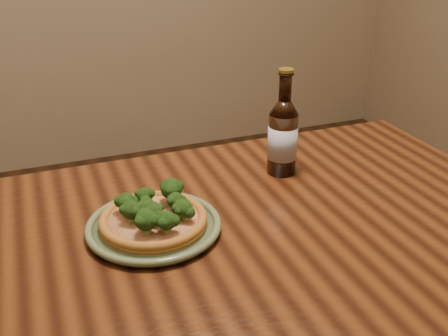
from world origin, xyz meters
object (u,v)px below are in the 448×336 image
object	(u,v)px
pizza	(154,217)
beer_bottle	(283,136)
plate	(154,226)
table	(148,316)

from	to	relation	value
pizza	beer_bottle	distance (m)	0.36
plate	pizza	size ratio (longest dim) A/B	1.26
table	beer_bottle	distance (m)	0.49
table	plate	bearing A→B (deg)	68.87
table	beer_bottle	size ratio (longest dim) A/B	6.68
pizza	beer_bottle	size ratio (longest dim) A/B	0.83
plate	table	bearing A→B (deg)	-111.13
pizza	plate	bearing A→B (deg)	153.64
table	plate	world-z (taller)	plate
plate	beer_bottle	distance (m)	0.37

